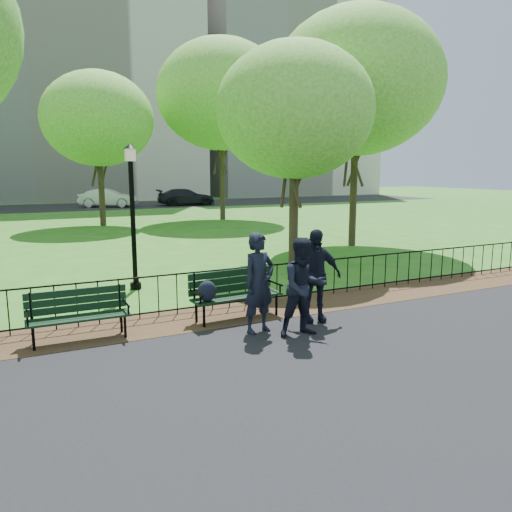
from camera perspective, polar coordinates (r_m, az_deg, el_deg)
name	(u,v)px	position (r m, az deg, el deg)	size (l,w,h in m)	color
ground	(280,333)	(9.56, 2.81, -8.74)	(120.00, 120.00, 0.00)	#286B1C
asphalt_path	(407,409)	(7.00, 16.92, -16.38)	(60.00, 9.20, 0.01)	black
dirt_strip	(247,312)	(10.83, -1.03, -6.39)	(60.00, 1.60, 0.01)	#3A2617
far_street	(73,207)	(43.25, -20.21, 5.28)	(70.00, 9.00, 0.01)	black
iron_fence	(238,285)	(11.14, -2.13, -3.34)	(24.06, 0.06, 1.00)	black
apartment_mid	(70,49)	(57.54, -20.51, 21.32)	(24.00, 15.00, 30.00)	beige
apartment_east	(279,95)	(64.27, 2.62, 17.93)	(20.00, 15.00, 24.00)	beige
park_bench_main	(226,290)	(10.12, -3.48, -3.85)	(1.94, 0.71, 1.08)	black
park_bench_left_a	(78,309)	(9.53, -19.69, -5.77)	(1.77, 0.56, 1.00)	black
lamppost	(133,212)	(12.95, -13.93, 4.94)	(0.33, 0.33, 3.66)	black
tree_near_e	(295,111)	(16.39, 4.47, 16.18)	(5.01, 5.01, 6.99)	#2D2116
tree_mid_e	(357,83)	(20.55, 11.48, 18.86)	(6.52, 6.52, 9.09)	#2D2116
tree_far_c	(98,119)	(28.51, -17.64, 14.69)	(5.83, 5.83, 8.13)	#2D2116
tree_far_e	(221,95)	(30.79, -3.98, 17.90)	(7.58, 7.58, 10.56)	#2D2116
person_left	(259,283)	(9.31, 0.34, -3.10)	(0.69, 0.45, 1.89)	black
person_mid	(304,287)	(9.16, 5.49, -3.56)	(0.89, 0.46, 1.83)	black
person_right	(314,276)	(10.05, 6.67, -2.23)	(1.10, 0.45, 1.88)	black
sedan_silver	(108,198)	(42.11, -16.56, 6.39)	(1.56, 4.47, 1.47)	#B1B3B9
sedan_dark	(186,197)	(42.81, -8.01, 6.70)	(1.95, 4.80, 1.39)	black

